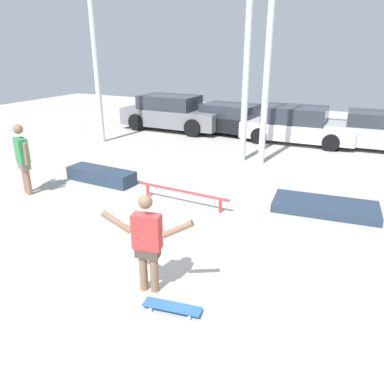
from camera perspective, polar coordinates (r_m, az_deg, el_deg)
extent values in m
plane|color=#B2ADA3|center=(6.91, -7.85, -9.02)|extent=(36.00, 36.00, 0.00)
cylinder|color=#8C664C|center=(5.76, -7.44, -11.46)|extent=(0.13, 0.13, 0.73)
cylinder|color=#8C664C|center=(5.71, -5.78, -11.73)|extent=(0.13, 0.13, 0.73)
cube|color=#4C4238|center=(5.57, -6.75, -8.96)|extent=(0.38, 0.27, 0.16)
cube|color=#DB3838|center=(5.42, -6.90, -5.99)|extent=(0.44, 0.29, 0.53)
sphere|color=#8C664C|center=(5.22, -7.12, -1.52)|extent=(0.20, 0.20, 0.20)
cylinder|color=#8C664C|center=(5.55, -11.43, -4.50)|extent=(0.48, 0.19, 0.32)
cylinder|color=#8C664C|center=(5.24, -2.18, -5.68)|extent=(0.48, 0.19, 0.32)
cube|color=#2D66B2|center=(5.49, -3.07, -17.02)|extent=(0.86, 0.35, 0.01)
cylinder|color=silver|center=(5.52, 0.25, -17.25)|extent=(0.06, 0.04, 0.05)
cylinder|color=silver|center=(5.36, -0.46, -18.63)|extent=(0.06, 0.04, 0.05)
cylinder|color=silver|center=(5.68, -5.48, -16.12)|extent=(0.06, 0.04, 0.05)
cylinder|color=silver|center=(5.52, -6.37, -17.41)|extent=(0.06, 0.04, 0.05)
cube|color=#28384C|center=(10.49, -13.65, 2.47)|extent=(1.99, 0.67, 0.36)
cube|color=#28384C|center=(8.95, 19.61, -2.11)|extent=(2.38, 1.31, 0.18)
cylinder|color=red|center=(8.69, -1.52, 0.13)|extent=(2.38, 0.15, 0.06)
cylinder|color=red|center=(9.24, -6.76, 0.25)|extent=(0.07, 0.07, 0.32)
cylinder|color=red|center=(8.33, 4.31, -2.08)|extent=(0.07, 0.07, 0.32)
cylinder|color=silver|center=(14.66, -14.68, 20.86)|extent=(0.20, 0.20, 6.99)
cylinder|color=silver|center=(11.80, 8.48, 21.31)|extent=(0.20, 0.20, 6.99)
cylinder|color=silver|center=(11.61, 11.64, 21.12)|extent=(0.20, 0.20, 6.99)
cube|color=slate|center=(16.75, -2.86, 11.34)|extent=(4.46, 1.76, 0.71)
cube|color=#2D333D|center=(16.73, -3.44, 13.54)|extent=(2.45, 1.62, 0.57)
cylinder|color=black|center=(16.93, 2.77, 10.78)|extent=(0.72, 0.22, 0.72)
cylinder|color=black|center=(15.40, 0.11, 9.73)|extent=(0.72, 0.22, 0.72)
cylinder|color=black|center=(18.20, -5.36, 11.46)|extent=(0.72, 0.22, 0.72)
cylinder|color=black|center=(16.79, -8.49, 10.49)|extent=(0.72, 0.22, 0.72)
cube|color=black|center=(15.98, 6.32, 10.38)|extent=(4.12, 2.03, 0.56)
cube|color=#2D333D|center=(15.96, 5.88, 12.31)|extent=(2.32, 1.73, 0.50)
cylinder|color=black|center=(16.26, 11.55, 9.79)|extent=(0.65, 0.28, 0.63)
cylinder|color=black|center=(14.79, 9.24, 8.81)|extent=(0.65, 0.28, 0.63)
cylinder|color=black|center=(17.27, 3.77, 10.83)|extent=(0.65, 0.28, 0.63)
cylinder|color=black|center=(15.88, 0.93, 9.94)|extent=(0.65, 0.28, 0.63)
cube|color=white|center=(15.05, 15.84, 9.05)|extent=(4.24, 1.96, 0.59)
cube|color=#2D333D|center=(14.97, 15.43, 11.34)|extent=(2.36, 1.73, 0.59)
cylinder|color=black|center=(15.80, 20.93, 8.43)|extent=(0.61, 0.25, 0.60)
cylinder|color=black|center=(14.12, 20.40, 7.08)|extent=(0.61, 0.25, 0.60)
cylinder|color=black|center=(16.14, 11.71, 9.63)|extent=(0.61, 0.25, 0.60)
cylinder|color=black|center=(14.49, 10.15, 8.42)|extent=(0.61, 0.25, 0.60)
cube|color=#B7BABF|center=(15.08, 27.15, 7.72)|extent=(4.16, 2.01, 0.68)
cube|color=#2D333D|center=(14.97, 26.90, 9.92)|extent=(2.33, 1.74, 0.47)
cylinder|color=black|center=(15.89, 22.36, 8.30)|extent=(0.62, 0.26, 0.60)
cylinder|color=black|center=(14.25, 22.19, 6.97)|extent=(0.62, 0.26, 0.60)
cylinder|color=#8C664C|center=(10.08, -23.77, 1.84)|extent=(0.13, 0.13, 0.82)
cylinder|color=#8C664C|center=(10.25, -24.09, 2.10)|extent=(0.13, 0.13, 0.82)
cube|color=slate|center=(10.07, -24.22, 3.79)|extent=(0.42, 0.33, 0.18)
cube|color=#338C4C|center=(9.98, -24.53, 5.79)|extent=(0.48, 0.37, 0.59)
sphere|color=#8C664C|center=(9.87, -24.99, 8.66)|extent=(0.23, 0.23, 0.23)
cylinder|color=#8C664C|center=(9.70, -23.98, 5.32)|extent=(0.20, 0.16, 0.55)
cylinder|color=#8C664C|center=(10.27, -25.02, 5.98)|extent=(0.20, 0.16, 0.55)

